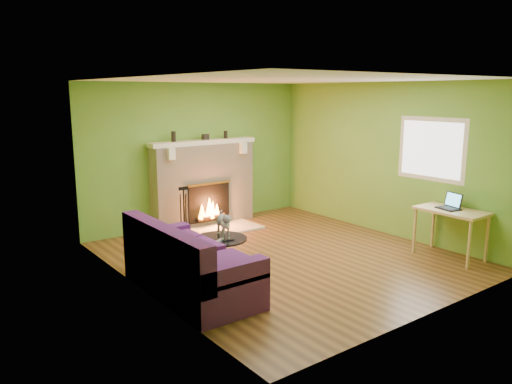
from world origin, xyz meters
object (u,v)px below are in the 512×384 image
Objects in this scene: desk at (451,215)px; cat at (223,223)px; sofa at (186,266)px; coffee_table at (221,250)px.

cat is (-2.88, 1.74, -0.03)m from desk.
sofa is 1.01m from coffee_table.
coffee_table is at bearing -126.72° from cat.
sofa is 2.65× the size of coffee_table.
cat is at bearing 32.77° from sofa.
desk reaches higher than coffee_table.
desk is (2.96, -1.69, 0.40)m from coffee_table.
desk is at bearing -29.63° from coffee_table.
sofa is at bearing -125.95° from cat.
coffee_table is (0.84, 0.54, -0.10)m from sofa.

